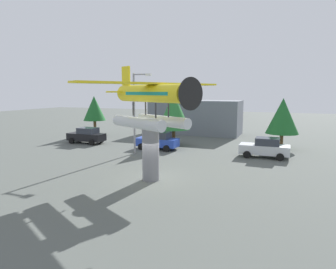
% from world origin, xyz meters
% --- Properties ---
extents(ground_plane, '(140.00, 140.00, 0.00)m').
position_xyz_m(ground_plane, '(0.00, 0.00, 0.00)').
color(ground_plane, '#515651').
extents(display_pedestal, '(1.10, 1.10, 3.47)m').
position_xyz_m(display_pedestal, '(0.00, 0.00, 1.74)').
color(display_pedestal, slate).
rests_on(display_pedestal, ground).
extents(floatplane_monument, '(7.10, 9.71, 4.00)m').
position_xyz_m(floatplane_monument, '(0.12, -0.06, 5.15)').
color(floatplane_monument, silver).
rests_on(floatplane_monument, display_pedestal).
extents(car_near_black, '(4.20, 2.02, 1.76)m').
position_xyz_m(car_near_black, '(-12.59, 9.88, 0.88)').
color(car_near_black, black).
rests_on(car_near_black, ground).
extents(car_mid_blue, '(4.20, 2.02, 1.76)m').
position_xyz_m(car_mid_blue, '(-3.81, 9.69, 0.88)').
color(car_mid_blue, '#2847B7').
rests_on(car_mid_blue, ground).
extents(car_far_silver, '(4.20, 2.02, 1.76)m').
position_xyz_m(car_far_silver, '(6.43, 9.78, 0.88)').
color(car_far_silver, silver).
rests_on(car_far_silver, ground).
extents(streetlight_primary, '(1.84, 0.28, 7.36)m').
position_xyz_m(streetlight_primary, '(-4.77, 7.03, 4.31)').
color(streetlight_primary, gray).
rests_on(streetlight_primary, ground).
extents(storefront_building, '(12.13, 5.11, 4.55)m').
position_xyz_m(storefront_building, '(-3.61, 22.00, 2.28)').
color(storefront_building, slate).
rests_on(storefront_building, ground).
extents(tree_west, '(2.82, 2.82, 5.18)m').
position_xyz_m(tree_west, '(-15.03, 14.81, 3.58)').
color(tree_west, brown).
rests_on(tree_west, ground).
extents(tree_east, '(3.50, 3.50, 5.65)m').
position_xyz_m(tree_east, '(-3.11, 12.29, 3.69)').
color(tree_east, brown).
rests_on(tree_east, ground).
extents(tree_center_back, '(3.18, 3.18, 5.11)m').
position_xyz_m(tree_center_back, '(7.67, 14.43, 3.33)').
color(tree_center_back, brown).
rests_on(tree_center_back, ground).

